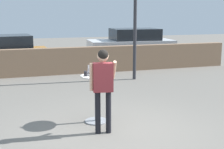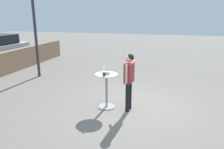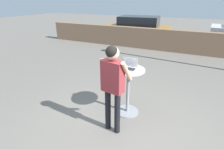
# 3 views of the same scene
# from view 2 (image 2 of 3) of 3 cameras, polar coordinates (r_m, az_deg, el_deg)

# --- Properties ---
(ground_plane) EXTENTS (50.00, 50.00, 0.00)m
(ground_plane) POSITION_cam_2_polar(r_m,az_deg,el_deg) (6.82, 5.12, -8.57)
(ground_plane) COLOR slate
(cafe_table) EXTENTS (0.68, 0.68, 1.06)m
(cafe_table) POSITION_cam_2_polar(r_m,az_deg,el_deg) (6.60, -1.44, -3.39)
(cafe_table) COLOR gray
(cafe_table) RESTS_ON ground_plane
(laptop) EXTENTS (0.32, 0.26, 0.23)m
(laptop) POSITION_cam_2_polar(r_m,az_deg,el_deg) (6.47, -1.63, 0.57)
(laptop) COLOR #B7BABF
(laptop) RESTS_ON cafe_table
(coffee_mug) EXTENTS (0.12, 0.08, 0.11)m
(coffee_mug) POSITION_cam_2_polar(r_m,az_deg,el_deg) (6.26, -2.06, 0.07)
(coffee_mug) COLOR #232328
(coffee_mug) RESTS_ON cafe_table
(standing_person) EXTENTS (0.56, 0.34, 1.71)m
(standing_person) POSITION_cam_2_polar(r_m,az_deg,el_deg) (6.28, 4.47, -0.15)
(standing_person) COLOR black
(standing_person) RESTS_ON ground_plane
(street_lamp) EXTENTS (0.32, 0.32, 4.73)m
(street_lamp) POSITION_cam_2_polar(r_m,az_deg,el_deg) (10.28, -19.90, 15.97)
(street_lamp) COLOR #2D2D33
(street_lamp) RESTS_ON ground_plane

